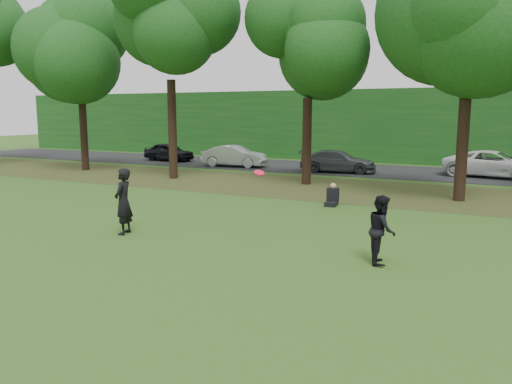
% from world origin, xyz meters
% --- Properties ---
extents(ground, '(120.00, 120.00, 0.00)m').
position_xyz_m(ground, '(0.00, 0.00, 0.00)').
color(ground, '#3B571B').
rests_on(ground, ground).
extents(leaf_litter, '(60.00, 7.00, 0.01)m').
position_xyz_m(leaf_litter, '(0.00, 13.00, 0.01)').
color(leaf_litter, '#4B361B').
rests_on(leaf_litter, ground).
extents(street, '(70.00, 7.00, 0.02)m').
position_xyz_m(street, '(0.00, 21.00, 0.01)').
color(street, black).
rests_on(street, ground).
extents(far_hedge, '(70.00, 3.00, 5.00)m').
position_xyz_m(far_hedge, '(0.00, 27.00, 2.50)').
color(far_hedge, '#144717').
rests_on(far_hedge, ground).
extents(player_left, '(0.62, 0.78, 1.89)m').
position_xyz_m(player_left, '(-4.15, 2.25, 0.94)').
color(player_left, black).
rests_on(player_left, ground).
extents(player_right, '(0.79, 0.91, 1.59)m').
position_xyz_m(player_right, '(3.06, 2.70, 0.80)').
color(player_right, black).
rests_on(player_right, ground).
extents(parked_cars, '(36.12, 4.16, 1.41)m').
position_xyz_m(parked_cars, '(0.45, 19.92, 0.69)').
color(parked_cars, black).
rests_on(parked_cars, street).
extents(frisbee, '(0.27, 0.29, 0.17)m').
position_xyz_m(frisbee, '(-0.01, 2.56, 1.96)').
color(frisbee, '#EC133D').
rests_on(frisbee, ground).
extents(seated_person, '(0.48, 0.77, 0.83)m').
position_xyz_m(seated_person, '(-0.18, 9.19, 0.31)').
color(seated_person, black).
rests_on(seated_person, ground).
extents(tree_line, '(55.30, 7.90, 12.31)m').
position_xyz_m(tree_line, '(-0.34, 12.94, 7.84)').
color(tree_line, black).
rests_on(tree_line, ground).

